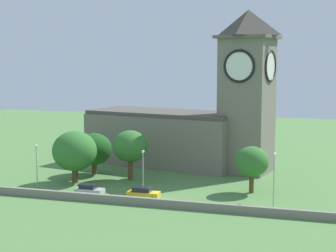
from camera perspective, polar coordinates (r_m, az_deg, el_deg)
name	(u,v)px	position (r m, az deg, el deg)	size (l,w,h in m)	color
ground_plane	(186,178)	(87.87, 1.92, -5.60)	(200.00, 200.00, 0.00)	#517F42
church	(191,122)	(96.53, 2.52, 0.40)	(36.11, 17.71, 27.67)	slate
quay_barrier	(151,202)	(71.10, -1.82, -8.17)	(57.69, 0.70, 1.10)	gray
car_silver	(89,190)	(77.27, -8.43, -6.78)	(4.10, 2.14, 1.67)	silver
car_yellow	(143,193)	(74.39, -2.68, -7.21)	(4.52, 2.23, 1.79)	gold
streetlamp_west_end	(36,159)	(82.80, -13.91, -3.42)	(0.44, 0.44, 6.64)	#9EA0A5
streetlamp_west_mid	(143,165)	(75.81, -2.69, -4.19)	(0.44, 0.44, 6.60)	#9EA0A5
streetlamp_central	(274,171)	(71.27, 11.29, -4.74)	(0.44, 0.44, 7.26)	#9EA0A5
tree_by_tower	(130,146)	(85.75, -4.08, -2.20)	(5.66, 5.66, 8.07)	brown
tree_churchyard	(252,162)	(78.26, 8.98, -3.81)	(4.91, 4.91, 6.84)	brown
tree_riverside_east	(75,151)	(84.89, -9.98, -2.66)	(7.00, 7.00, 8.24)	brown
tree_riverside_west	(94,149)	(90.80, -7.93, -2.47)	(6.00, 6.00, 7.05)	brown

